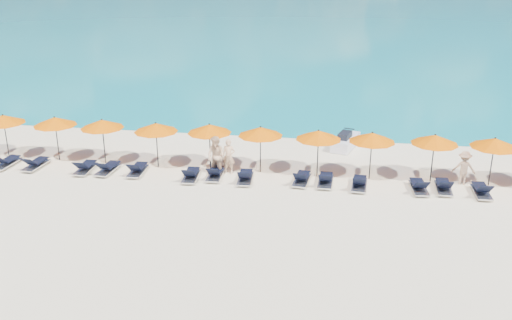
# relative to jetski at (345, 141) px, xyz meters

# --- Properties ---
(ground) EXTENTS (1400.00, 1400.00, 0.00)m
(ground) POSITION_rel_jetski_xyz_m (-3.91, -8.81, -0.36)
(ground) COLOR beige
(headland_main) EXTENTS (374.00, 242.00, 126.50)m
(headland_main) POSITION_rel_jetski_xyz_m (-303.91, 531.19, -38.36)
(headland_main) COLOR black
(headland_main) RESTS_ON ground
(jetski) EXTENTS (1.58, 2.64, 0.88)m
(jetski) POSITION_rel_jetski_xyz_m (0.00, 0.00, 0.00)
(jetski) COLOR silver
(jetski) RESTS_ON ground
(beachgoer_a) EXTENTS (0.63, 0.44, 1.68)m
(beachgoer_a) POSITION_rel_jetski_xyz_m (-5.40, -4.58, 0.48)
(beachgoer_a) COLOR #DAAD86
(beachgoer_a) RESTS_ON ground
(beachgoer_b) EXTENTS (1.08, 0.88, 1.92)m
(beachgoer_b) POSITION_rel_jetski_xyz_m (-5.89, -5.03, 0.60)
(beachgoer_b) COLOR #DAAD86
(beachgoer_b) RESTS_ON ground
(beachgoer_c) EXTENTS (1.05, 0.57, 1.55)m
(beachgoer_c) POSITION_rel_jetski_xyz_m (5.25, -4.24, 0.41)
(beachgoer_c) COLOR #DAAD86
(beachgoer_c) RESTS_ON ground
(umbrella_0) EXTENTS (2.10, 2.10, 2.28)m
(umbrella_0) POSITION_rel_jetski_xyz_m (-16.89, -4.15, 1.65)
(umbrella_0) COLOR black
(umbrella_0) RESTS_ON ground
(umbrella_1) EXTENTS (2.10, 2.10, 2.28)m
(umbrella_1) POSITION_rel_jetski_xyz_m (-14.17, -4.11, 1.65)
(umbrella_1) COLOR black
(umbrella_1) RESTS_ON ground
(umbrella_2) EXTENTS (2.10, 2.10, 2.28)m
(umbrella_2) POSITION_rel_jetski_xyz_m (-11.71, -4.17, 1.65)
(umbrella_2) COLOR black
(umbrella_2) RESTS_ON ground
(umbrella_3) EXTENTS (2.10, 2.10, 2.28)m
(umbrella_3) POSITION_rel_jetski_xyz_m (-8.95, -4.32, 1.65)
(umbrella_3) COLOR black
(umbrella_3) RESTS_ON ground
(umbrella_4) EXTENTS (2.10, 2.10, 2.28)m
(umbrella_4) POSITION_rel_jetski_xyz_m (-6.39, -4.12, 1.65)
(umbrella_4) COLOR black
(umbrella_4) RESTS_ON ground
(umbrella_5) EXTENTS (2.10, 2.10, 2.28)m
(umbrella_5) POSITION_rel_jetski_xyz_m (-3.95, -4.19, 1.65)
(umbrella_5) COLOR black
(umbrella_5) RESTS_ON ground
(umbrella_6) EXTENTS (2.10, 2.10, 2.28)m
(umbrella_6) POSITION_rel_jetski_xyz_m (-1.27, -4.31, 1.65)
(umbrella_6) COLOR black
(umbrella_6) RESTS_ON ground
(umbrella_7) EXTENTS (2.10, 2.10, 2.28)m
(umbrella_7) POSITION_rel_jetski_xyz_m (1.13, -4.28, 1.65)
(umbrella_7) COLOR black
(umbrella_7) RESTS_ON ground
(umbrella_8) EXTENTS (2.10, 2.10, 2.28)m
(umbrella_8) POSITION_rel_jetski_xyz_m (3.87, -4.17, 1.65)
(umbrella_8) COLOR black
(umbrella_8) RESTS_ON ground
(umbrella_9) EXTENTS (2.10, 2.10, 2.28)m
(umbrella_9) POSITION_rel_jetski_xyz_m (6.39, -4.25, 1.65)
(umbrella_9) COLOR black
(umbrella_9) RESTS_ON ground
(lounger_1) EXTENTS (0.72, 1.73, 0.66)m
(lounger_1) POSITION_rel_jetski_xyz_m (-16.27, -5.38, -0.13)
(lounger_1) COLOR silver
(lounger_1) RESTS_ON ground
(lounger_2) EXTENTS (0.72, 1.73, 0.66)m
(lounger_2) POSITION_rel_jetski_xyz_m (-14.76, -5.38, -0.13)
(lounger_2) COLOR silver
(lounger_2) RESTS_ON ground
(lounger_3) EXTENTS (0.67, 1.72, 0.66)m
(lounger_3) POSITION_rel_jetski_xyz_m (-12.17, -5.47, -0.13)
(lounger_3) COLOR silver
(lounger_3) RESTS_ON ground
(lounger_4) EXTENTS (0.75, 1.74, 0.66)m
(lounger_4) POSITION_rel_jetski_xyz_m (-11.07, -5.40, -0.13)
(lounger_4) COLOR silver
(lounger_4) RESTS_ON ground
(lounger_5) EXTENTS (0.70, 1.73, 0.66)m
(lounger_5) POSITION_rel_jetski_xyz_m (-9.62, -5.35, -0.13)
(lounger_5) COLOR silver
(lounger_5) RESTS_ON ground
(lounger_6) EXTENTS (0.75, 1.74, 0.66)m
(lounger_6) POSITION_rel_jetski_xyz_m (-6.96, -5.62, -0.13)
(lounger_6) COLOR silver
(lounger_6) RESTS_ON ground
(lounger_7) EXTENTS (0.67, 1.72, 0.66)m
(lounger_7) POSITION_rel_jetski_xyz_m (-5.90, -5.28, -0.13)
(lounger_7) COLOR silver
(lounger_7) RESTS_ON ground
(lounger_8) EXTENTS (0.74, 1.74, 0.66)m
(lounger_8) POSITION_rel_jetski_xyz_m (-4.46, -5.49, -0.13)
(lounger_8) COLOR silver
(lounger_8) RESTS_ON ground
(lounger_9) EXTENTS (0.78, 1.75, 0.66)m
(lounger_9) POSITION_rel_jetski_xyz_m (-1.91, -5.28, -0.13)
(lounger_9) COLOR silver
(lounger_9) RESTS_ON ground
(lounger_10) EXTENTS (0.67, 1.72, 0.66)m
(lounger_10) POSITION_rel_jetski_xyz_m (-0.84, -5.29, -0.13)
(lounger_10) COLOR silver
(lounger_10) RESTS_ON ground
(lounger_11) EXTENTS (0.73, 1.74, 0.66)m
(lounger_11) POSITION_rel_jetski_xyz_m (0.66, -5.45, -0.13)
(lounger_11) COLOR silver
(lounger_11) RESTS_ON ground
(lounger_12) EXTENTS (0.76, 1.75, 0.66)m
(lounger_12) POSITION_rel_jetski_xyz_m (3.23, -5.41, -0.13)
(lounger_12) COLOR silver
(lounger_12) RESTS_ON ground
(lounger_13) EXTENTS (0.67, 1.72, 0.66)m
(lounger_13) POSITION_rel_jetski_xyz_m (4.30, -5.25, -0.13)
(lounger_13) COLOR silver
(lounger_13) RESTS_ON ground
(lounger_14) EXTENTS (0.64, 1.71, 0.66)m
(lounger_14) POSITION_rel_jetski_xyz_m (5.84, -5.45, -0.13)
(lounger_14) COLOR silver
(lounger_14) RESTS_ON ground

